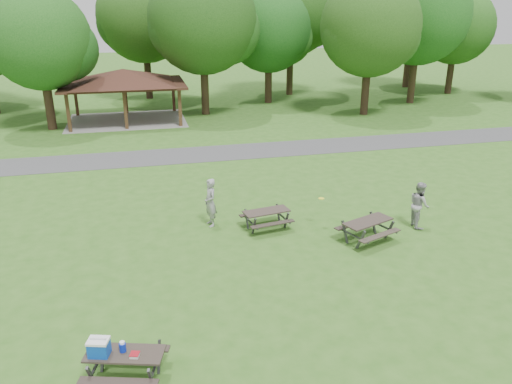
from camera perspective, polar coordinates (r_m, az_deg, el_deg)
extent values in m
plane|color=#30601B|center=(16.19, -0.13, -9.54)|extent=(160.00, 160.00, 0.00)
cube|color=#414143|center=(28.95, -6.59, 4.30)|extent=(120.00, 3.20, 0.02)
cube|color=#332212|center=(35.84, -20.66, 8.44)|extent=(0.22, 0.22, 2.60)
cube|color=#3B2215|center=(41.11, -19.89, 9.99)|extent=(0.22, 0.22, 2.60)
cube|color=#3A2515|center=(35.56, -14.70, 9.01)|extent=(0.22, 0.22, 2.60)
cube|color=#3E2216|center=(40.87, -14.67, 10.48)|extent=(0.22, 0.22, 2.60)
cube|color=#3D2816|center=(35.68, -8.69, 9.48)|extent=(0.22, 0.22, 2.60)
cube|color=#381E14|center=(40.97, -9.41, 10.90)|extent=(0.22, 0.22, 2.60)
cube|color=#341D14|center=(37.99, -14.87, 11.84)|extent=(8.60, 6.60, 0.16)
pyramid|color=#321A14|center=(37.91, -14.95, 12.70)|extent=(7.01, 7.01, 1.00)
cube|color=gray|center=(38.47, -14.51, 7.92)|extent=(8.40, 6.40, 0.03)
sphere|color=#184E16|center=(43.87, -26.46, 15.93)|extent=(5.07, 5.07, 5.07)
cylinder|color=black|center=(37.10, -22.57, 9.29)|extent=(0.60, 0.60, 3.50)
sphere|color=#184C15|center=(36.61, -23.51, 15.75)|extent=(6.60, 6.60, 6.60)
sphere|color=#134213|center=(36.75, -20.94, 15.06)|extent=(4.29, 4.29, 4.29)
sphere|color=#1A4A15|center=(36.68, -25.53, 14.68)|extent=(3.96, 3.96, 3.96)
cylinder|color=black|center=(39.42, -5.87, 11.73)|extent=(0.60, 0.60, 4.02)
sphere|color=#194213|center=(38.95, -6.15, 19.03)|extent=(8.00, 8.00, 8.00)
sphere|color=#184714|center=(39.56, -3.45, 17.97)|extent=(5.20, 5.20, 5.20)
sphere|color=#174012|center=(38.59, -8.54, 18.02)|extent=(4.80, 4.80, 4.80)
cylinder|color=#2F1F15|center=(44.03, 1.42, 12.39)|extent=(0.60, 0.60, 3.43)
sphere|color=#144715|center=(43.61, 1.48, 18.04)|extent=(7.00, 7.00, 7.00)
sphere|color=#1B4D16|center=(44.37, 3.42, 17.15)|extent=(4.55, 4.55, 4.55)
sphere|color=#1C4F16|center=(43.10, -0.34, 17.31)|extent=(4.20, 4.20, 4.20)
cylinder|color=black|center=(40.03, 12.39, 11.33)|extent=(0.60, 0.60, 3.78)
sphere|color=#1D4513|center=(39.57, 12.94, 17.99)|extent=(7.40, 7.40, 7.40)
sphere|color=#1D4D16|center=(40.62, 14.86, 16.85)|extent=(4.81, 4.81, 4.81)
sphere|color=#1A4012|center=(38.79, 10.94, 17.26)|extent=(4.44, 4.44, 4.44)
cylinder|color=#302015|center=(45.87, 17.45, 12.30)|extent=(0.60, 0.60, 4.20)
sphere|color=#164D16|center=(45.48, 18.18, 18.73)|extent=(8.20, 8.20, 8.20)
sphere|color=#174313|center=(46.72, 19.90, 17.56)|extent=(5.33, 5.33, 5.33)
sphere|color=#224F16|center=(44.50, 16.33, 18.10)|extent=(4.92, 4.92, 4.92)
cylinder|color=black|center=(52.05, 21.29, 12.41)|extent=(0.60, 0.60, 3.57)
sphere|color=#1D4D16|center=(51.69, 21.93, 17.14)|extent=(6.80, 6.80, 6.80)
sphere|color=#184112|center=(52.85, 23.06, 16.30)|extent=(4.42, 4.42, 4.42)
sphere|color=#1B4814|center=(50.79, 20.67, 16.68)|extent=(4.08, 4.08, 4.08)
cylinder|color=black|center=(47.00, -12.23, 12.91)|extent=(0.60, 0.60, 4.13)
sphere|color=#204C15|center=(46.61, -12.73, 19.07)|extent=(8.00, 8.00, 8.00)
sphere|color=#1B4A15|center=(47.02, -10.36, 18.27)|extent=(5.20, 5.20, 5.20)
sphere|color=#194112|center=(46.41, -14.73, 18.16)|extent=(4.80, 4.80, 4.80)
cylinder|color=#322316|center=(48.12, 3.88, 13.74)|extent=(0.60, 0.60, 4.55)
sphere|color=#1E4A15|center=(47.76, 4.05, 20.22)|extent=(8.40, 8.40, 8.40)
sphere|color=#1E4D16|center=(48.65, 6.16, 19.17)|extent=(5.46, 5.46, 5.46)
sphere|color=#1F4814|center=(47.10, 2.04, 19.48)|extent=(5.04, 5.04, 5.04)
cylinder|color=#311F16|center=(54.73, 16.89, 13.64)|extent=(0.60, 0.60, 4.27)
sphere|color=#234F16|center=(54.40, 17.48, 18.99)|extent=(8.00, 8.00, 8.00)
sphere|color=#194213|center=(55.60, 18.91, 18.03)|extent=(5.20, 5.20, 5.20)
sphere|color=#194513|center=(53.45, 15.97, 18.48)|extent=(4.80, 4.80, 4.80)
cube|color=#2D2520|center=(12.28, -14.78, -17.43)|extent=(1.90, 1.17, 0.05)
cube|color=#2C2420|center=(12.04, -15.50, -20.20)|extent=(1.77, 0.74, 0.04)
cube|color=#2B241F|center=(12.89, -13.88, -16.88)|extent=(1.77, 0.74, 0.04)
cube|color=#3F3F41|center=(12.44, -18.31, -19.40)|extent=(0.16, 0.37, 0.77)
cube|color=#3E3E40|center=(12.97, -17.14, -17.35)|extent=(0.16, 0.37, 0.77)
cube|color=#3B3B3D|center=(12.69, -17.73, -18.25)|extent=(0.46, 1.40, 0.05)
cube|color=#39393B|center=(12.06, -11.87, -20.16)|extent=(0.16, 0.37, 0.77)
cube|color=#39393C|center=(12.61, -11.01, -17.99)|extent=(0.16, 0.37, 0.77)
cube|color=#3F3F41|center=(12.31, -11.44, -18.95)|extent=(0.46, 1.40, 0.05)
cube|color=#0C44B7|center=(12.25, -17.50, -16.68)|extent=(0.52, 0.44, 0.35)
cube|color=white|center=(12.13, -17.61, -15.91)|extent=(0.55, 0.47, 0.06)
cylinder|color=white|center=(12.09, -17.64, -15.65)|extent=(0.38, 0.14, 0.03)
cylinder|color=#0B24AB|center=(12.25, -15.00, -16.78)|extent=(0.20, 0.20, 0.21)
cylinder|color=white|center=(12.17, -15.06, -16.29)|extent=(0.15, 0.15, 0.05)
cube|color=silver|center=(12.08, -13.68, -17.68)|extent=(0.24, 0.24, 0.07)
cube|color=maroon|center=(12.06, -13.70, -17.52)|extent=(0.25, 0.25, 0.01)
cube|color=#312823|center=(19.08, 1.21, -2.22)|extent=(1.84, 0.97, 0.05)
cube|color=#2A241E|center=(18.72, 1.92, -3.67)|extent=(1.77, 0.53, 0.04)
cube|color=#2E2521|center=(19.68, 0.51, -2.38)|extent=(1.77, 0.53, 0.04)
cube|color=#38383A|center=(18.68, -0.24, -3.94)|extent=(0.12, 0.37, 0.76)
cube|color=#47474A|center=(19.29, -1.08, -3.10)|extent=(0.12, 0.37, 0.76)
cube|color=#3D3C3F|center=(18.97, -0.66, -3.44)|extent=(0.29, 1.42, 0.05)
cube|color=#3A3A3D|center=(19.19, 3.49, -3.28)|extent=(0.12, 0.37, 0.76)
cube|color=#3B3B3D|center=(19.79, 2.55, -2.48)|extent=(0.12, 0.37, 0.76)
cube|color=#3E3E40|center=(19.48, 3.01, -2.80)|extent=(0.29, 1.42, 0.05)
cube|color=#2F2622|center=(18.53, 12.67, -3.29)|extent=(2.04, 1.37, 0.05)
cube|color=#322B24|center=(18.28, 14.00, -4.83)|extent=(1.87, 0.93, 0.04)
cube|color=#2C241F|center=(19.04, 11.24, -3.53)|extent=(1.87, 0.93, 0.04)
cube|color=#434346|center=(17.96, 11.87, -5.39)|extent=(0.20, 0.39, 0.82)
cube|color=#3E3E41|center=(18.45, 10.12, -4.52)|extent=(0.20, 0.39, 0.82)
cube|color=#3D3E40|center=(18.19, 10.99, -4.86)|extent=(0.61, 1.46, 0.05)
cube|color=#414144|center=(18.95, 14.96, -4.22)|extent=(0.20, 0.39, 0.82)
cube|color=#424244|center=(19.42, 13.22, -3.43)|extent=(0.20, 0.39, 0.82)
cube|color=#38383A|center=(19.17, 14.09, -3.73)|extent=(0.61, 1.46, 0.05)
cylinder|color=yellow|center=(19.31, 7.48, -0.74)|extent=(0.29, 0.29, 0.02)
imported|color=gray|center=(19.34, -5.24, -1.21)|extent=(0.59, 0.77, 1.91)
imported|color=#99999B|center=(20.20, 18.16, -1.38)|extent=(0.79, 0.96, 1.81)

